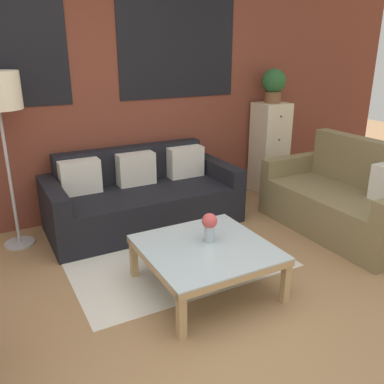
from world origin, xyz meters
name	(u,v)px	position (x,y,z in m)	size (l,w,h in m)	color
ground_plane	(215,339)	(0.00, 0.00, 0.00)	(16.00, 16.00, 0.00)	#9E754C
wall_back_brick	(95,87)	(0.00, 2.44, 1.41)	(8.40, 0.09, 2.80)	brown
rug	(171,254)	(0.25, 1.18, 0.00)	(1.86, 1.46, 0.00)	silver
couch_dark	(142,198)	(0.28, 1.95, 0.29)	(1.97, 0.88, 0.78)	black
settee_vintage	(344,202)	(2.03, 0.82, 0.31)	(0.80, 1.60, 0.92)	olive
coffee_table	(206,252)	(0.25, 0.55, 0.32)	(0.94, 0.94, 0.37)	silver
drawer_cabinet	(269,148)	(2.13, 2.18, 0.57)	(0.40, 0.37, 1.14)	beige
potted_plant	(274,84)	(2.13, 2.18, 1.37)	(0.29, 0.29, 0.41)	brown
flower_vase	(209,225)	(0.31, 0.61, 0.50)	(0.12, 0.12, 0.23)	#ADBCC6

